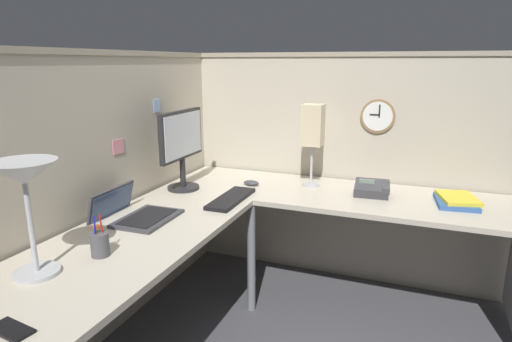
% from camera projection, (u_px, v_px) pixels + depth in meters
% --- Properties ---
extents(ground_plane, '(6.80, 6.80, 0.00)m').
position_uv_depth(ground_plane, '(267.00, 328.00, 2.53)').
color(ground_plane, '#47474C').
extents(cubicle_wall_back, '(2.57, 0.12, 1.58)m').
position_uv_depth(cubicle_wall_back, '(92.00, 201.00, 2.31)').
color(cubicle_wall_back, '#B7AD99').
rests_on(cubicle_wall_back, ground).
extents(cubicle_wall_right, '(0.12, 2.37, 1.58)m').
position_uv_depth(cubicle_wall_right, '(345.00, 168.00, 3.03)').
color(cubicle_wall_right, '#B7AD99').
rests_on(cubicle_wall_right, ground).
extents(desk, '(2.35, 2.15, 0.73)m').
position_uv_depth(desk, '(266.00, 239.00, 2.23)').
color(desk, beige).
rests_on(desk, ground).
extents(monitor, '(0.46, 0.20, 0.50)m').
position_uv_depth(monitor, '(182.00, 144.00, 2.68)').
color(monitor, '#232326').
rests_on(monitor, desk).
extents(laptop, '(0.35, 0.39, 0.22)m').
position_uv_depth(laptop, '(132.00, 213.00, 2.24)').
color(laptop, '#38383D').
rests_on(laptop, desk).
extents(keyboard, '(0.43, 0.14, 0.02)m').
position_uv_depth(keyboard, '(231.00, 199.00, 2.52)').
color(keyboard, black).
rests_on(keyboard, desk).
extents(computer_mouse, '(0.06, 0.10, 0.03)m').
position_uv_depth(computer_mouse, '(251.00, 183.00, 2.83)').
color(computer_mouse, '#38383D').
rests_on(computer_mouse, desk).
extents(desk_lamp_dome, '(0.24, 0.24, 0.44)m').
position_uv_depth(desk_lamp_dome, '(25.00, 183.00, 1.56)').
color(desk_lamp_dome, '#B7BABF').
rests_on(desk_lamp_dome, desk).
extents(pen_cup, '(0.08, 0.08, 0.18)m').
position_uv_depth(pen_cup, '(100.00, 244.00, 1.80)').
color(pen_cup, '#4C4C51').
rests_on(pen_cup, desk).
extents(cell_phone, '(0.09, 0.15, 0.01)m').
position_uv_depth(cell_phone, '(11.00, 330.00, 1.30)').
color(cell_phone, black).
rests_on(cell_phone, desk).
extents(office_phone, '(0.21, 0.22, 0.11)m').
position_uv_depth(office_phone, '(373.00, 189.00, 2.62)').
color(office_phone, '#38383D').
rests_on(office_phone, desk).
extents(book_stack, '(0.32, 0.25, 0.04)m').
position_uv_depth(book_stack, '(457.00, 200.00, 2.46)').
color(book_stack, '#335999').
rests_on(book_stack, desk).
extents(desk_lamp_paper, '(0.13, 0.13, 0.53)m').
position_uv_depth(desk_lamp_paper, '(313.00, 128.00, 2.73)').
color(desk_lamp_paper, '#B7BABF').
rests_on(desk_lamp_paper, desk).
extents(wall_clock, '(0.04, 0.22, 0.22)m').
position_uv_depth(wall_clock, '(378.00, 116.00, 2.81)').
color(wall_clock, olive).
extents(pinned_note_leftmost, '(0.07, 0.00, 0.08)m').
position_uv_depth(pinned_note_leftmost, '(157.00, 106.00, 2.70)').
color(pinned_note_leftmost, '#99B7E5').
extents(pinned_note_middle, '(0.09, 0.00, 0.08)m').
position_uv_depth(pinned_note_middle, '(118.00, 147.00, 2.39)').
color(pinned_note_middle, pink).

